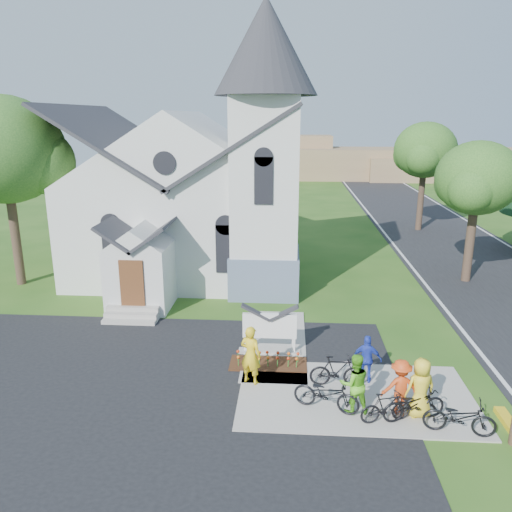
# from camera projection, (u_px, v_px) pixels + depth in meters

# --- Properties ---
(ground) EXTENTS (120.00, 120.00, 0.00)m
(ground) POSITION_uv_depth(u_px,v_px,m) (306.00, 404.00, 14.62)
(ground) COLOR #275117
(ground) RESTS_ON ground
(parking_lot) EXTENTS (20.00, 16.00, 0.02)m
(parking_lot) POSITION_uv_depth(u_px,v_px,m) (42.00, 436.00, 13.16)
(parking_lot) COLOR black
(parking_lot) RESTS_ON ground
(road) EXTENTS (8.00, 90.00, 0.02)m
(road) POSITION_uv_depth(u_px,v_px,m) (475.00, 264.00, 28.37)
(road) COLOR black
(road) RESTS_ON ground
(sidewalk) EXTENTS (7.00, 4.00, 0.05)m
(sidewalk) POSITION_uv_depth(u_px,v_px,m) (355.00, 396.00, 15.00)
(sidewalk) COLOR #A09A91
(sidewalk) RESTS_ON ground
(church) EXTENTS (12.35, 12.00, 13.00)m
(church) POSITION_uv_depth(u_px,v_px,m) (195.00, 175.00, 25.56)
(church) COLOR silver
(church) RESTS_ON ground
(church_sign) EXTENTS (2.20, 0.40, 1.70)m
(church_sign) POSITION_uv_depth(u_px,v_px,m) (270.00, 326.00, 17.50)
(church_sign) COLOR #A09A91
(church_sign) RESTS_ON ground
(flower_bed) EXTENTS (2.60, 1.10, 0.07)m
(flower_bed) POSITION_uv_depth(u_px,v_px,m) (268.00, 364.00, 16.90)
(flower_bed) COLOR #361F0E
(flower_bed) RESTS_ON ground
(tree_lot_corner) EXTENTS (5.60, 5.60, 9.15)m
(tree_lot_corner) POSITION_uv_depth(u_px,v_px,m) (4.00, 150.00, 23.36)
(tree_lot_corner) COLOR #38261E
(tree_lot_corner) RESTS_ON ground
(tree_road_near) EXTENTS (4.00, 4.00, 7.05)m
(tree_road_near) POSITION_uv_depth(u_px,v_px,m) (477.00, 179.00, 24.19)
(tree_road_near) COLOR #38261E
(tree_road_near) RESTS_ON ground
(tree_road_mid) EXTENTS (4.40, 4.40, 7.80)m
(tree_road_mid) POSITION_uv_depth(u_px,v_px,m) (425.00, 151.00, 35.53)
(tree_road_mid) COLOR #38261E
(tree_road_mid) RESTS_ON ground
(distant_hills) EXTENTS (61.00, 10.00, 5.60)m
(distant_hills) POSITION_uv_depth(u_px,v_px,m) (319.00, 162.00, 67.93)
(distant_hills) COLOR #886B4C
(distant_hills) RESTS_ON ground
(cyclist_0) EXTENTS (0.82, 0.70, 1.90)m
(cyclist_0) POSITION_uv_depth(u_px,v_px,m) (251.00, 355.00, 15.47)
(cyclist_0) COLOR yellow
(cyclist_0) RESTS_ON sidewalk
(bike_0) EXTENTS (2.03, 1.26, 1.01)m
(bike_0) POSITION_uv_depth(u_px,v_px,m) (326.00, 394.00, 14.13)
(bike_0) COLOR black
(bike_0) RESTS_ON sidewalk
(cyclist_1) EXTENTS (0.95, 0.80, 1.77)m
(cyclist_1) POSITION_uv_depth(u_px,v_px,m) (355.00, 384.00, 13.93)
(cyclist_1) COLOR #5AB822
(cyclist_1) RESTS_ON sidewalk
(bike_1) EXTENTS (1.70, 0.52, 1.02)m
(bike_1) POSITION_uv_depth(u_px,v_px,m) (337.00, 371.00, 15.39)
(bike_1) COLOR black
(bike_1) RESTS_ON sidewalk
(cyclist_2) EXTENTS (0.97, 0.56, 1.56)m
(cyclist_2) POSITION_uv_depth(u_px,v_px,m) (367.00, 359.00, 15.57)
(cyclist_2) COLOR #263EBF
(cyclist_2) RESTS_ON sidewalk
(bike_2) EXTENTS (1.94, 1.13, 0.96)m
(bike_2) POSITION_uv_depth(u_px,v_px,m) (414.00, 404.00, 13.67)
(bike_2) COLOR black
(bike_2) RESTS_ON sidewalk
(cyclist_3) EXTENTS (1.12, 0.74, 1.62)m
(cyclist_3) POSITION_uv_depth(u_px,v_px,m) (400.00, 387.00, 13.90)
(cyclist_3) COLOR #CE4216
(cyclist_3) RESTS_ON sidewalk
(bike_3) EXTENTS (1.54, 0.80, 0.89)m
(bike_3) POSITION_uv_depth(u_px,v_px,m) (386.00, 407.00, 13.57)
(bike_3) COLOR black
(bike_3) RESTS_ON sidewalk
(cyclist_4) EXTENTS (0.96, 0.75, 1.74)m
(cyclist_4) POSITION_uv_depth(u_px,v_px,m) (420.00, 388.00, 13.74)
(cyclist_4) COLOR yellow
(cyclist_4) RESTS_ON sidewalk
(bike_4) EXTENTS (1.93, 0.96, 0.97)m
(bike_4) POSITION_uv_depth(u_px,v_px,m) (459.00, 417.00, 13.07)
(bike_4) COLOR black
(bike_4) RESTS_ON sidewalk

